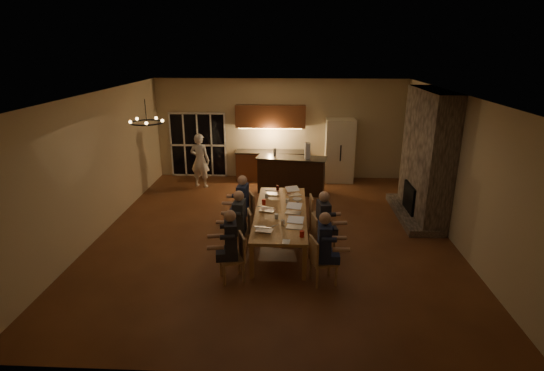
{
  "coord_description": "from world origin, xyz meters",
  "views": [
    {
      "loc": [
        0.41,
        -9.06,
        4.18
      ],
      "look_at": [
        -0.06,
        0.3,
        1.07
      ],
      "focal_mm": 28.0,
      "sensor_mm": 36.0,
      "label": 1
    }
  ],
  "objects": [
    {
      "name": "back_wall",
      "position": [
        0.0,
        4.52,
        1.6
      ],
      "size": [
        8.0,
        0.04,
        3.2
      ],
      "primitive_type": "cube",
      "color": "tan",
      "rests_on": "ground"
    },
    {
      "name": "chandelier",
      "position": [
        -2.44,
        -0.99,
        2.75
      ],
      "size": [
        0.65,
        0.65,
        0.03
      ],
      "primitive_type": "torus",
      "color": "black",
      "rests_on": "ceiling"
    },
    {
      "name": "mug_front",
      "position": [
        0.1,
        -0.91,
        0.8
      ],
      "size": [
        0.08,
        0.08,
        0.1
      ],
      "primitive_type": "cylinder",
      "color": "silver",
      "rests_on": "dining_table"
    },
    {
      "name": "chair_left_mid",
      "position": [
        -0.67,
        -0.94,
        0.45
      ],
      "size": [
        0.53,
        0.53,
        0.89
      ],
      "primitive_type": null,
      "rotation": [
        0.0,
        0.0,
        -1.34
      ],
      "color": "tan",
      "rests_on": "ground"
    },
    {
      "name": "plate_near",
      "position": [
        0.53,
        -1.02,
        0.76
      ],
      "size": [
        0.24,
        0.24,
        0.02
      ],
      "primitive_type": "cylinder",
      "color": "silver",
      "rests_on": "dining_table"
    },
    {
      "name": "person_left_mid",
      "position": [
        -0.67,
        -1.0,
        0.69
      ],
      "size": [
        0.62,
        0.62,
        1.38
      ],
      "primitive_type": null,
      "rotation": [
        0.0,
        0.0,
        -1.61
      ],
      "color": "#363940",
      "rests_on": "ground"
    },
    {
      "name": "person_left_far",
      "position": [
        -0.72,
        0.05,
        0.69
      ],
      "size": [
        0.65,
        0.65,
        1.38
      ],
      "primitive_type": null,
      "rotation": [
        0.0,
        0.0,
        -1.65
      ],
      "color": "navy",
      "rests_on": "ground"
    },
    {
      "name": "dining_table",
      "position": [
        0.17,
        -0.5,
        0.38
      ],
      "size": [
        1.1,
        3.21,
        0.75
      ],
      "primitive_type": "cube",
      "color": "tan",
      "rests_on": "ground"
    },
    {
      "name": "chair_left_far",
      "position": [
        -0.73,
        0.17,
        0.45
      ],
      "size": [
        0.56,
        0.56,
        0.89
      ],
      "primitive_type": null,
      "rotation": [
        0.0,
        0.0,
        -1.23
      ],
      "color": "tan",
      "rests_on": "ground"
    },
    {
      "name": "bar_island",
      "position": [
        0.39,
        2.92,
        0.54
      ],
      "size": [
        2.1,
        0.99,
        1.08
      ],
      "primitive_type": "cube",
      "rotation": [
        0.0,
        0.0,
        -0.16
      ],
      "color": "black",
      "rests_on": "ground"
    },
    {
      "name": "plate_far",
      "position": [
        0.54,
        0.27,
        0.76
      ],
      "size": [
        0.22,
        0.22,
        0.02
      ],
      "primitive_type": "cylinder",
      "color": "silver",
      "rests_on": "dining_table"
    },
    {
      "name": "laptop_e",
      "position": [
        -0.05,
        0.6,
        0.86
      ],
      "size": [
        0.34,
        0.31,
        0.23
      ],
      "primitive_type": null,
      "rotation": [
        0.0,
        0.0,
        3.06
      ],
      "color": "silver",
      "rests_on": "dining_table"
    },
    {
      "name": "laptop_b",
      "position": [
        0.47,
        -1.35,
        0.86
      ],
      "size": [
        0.36,
        0.33,
        0.23
      ],
      "primitive_type": null,
      "rotation": [
        0.0,
        0.0,
        -0.17
      ],
      "color": "silver",
      "rests_on": "dining_table"
    },
    {
      "name": "french_doors",
      "position": [
        -2.7,
        4.47,
        1.05
      ],
      "size": [
        1.86,
        0.08,
        2.1
      ],
      "primitive_type": "cube",
      "color": "black",
      "rests_on": "ground"
    },
    {
      "name": "can_silver",
      "position": [
        0.24,
        -1.27,
        0.81
      ],
      "size": [
        0.07,
        0.07,
        0.12
      ],
      "primitive_type": "cylinder",
      "color": "#B2B2B7",
      "rests_on": "dining_table"
    },
    {
      "name": "chair_left_near",
      "position": [
        -0.68,
        -2.1,
        0.45
      ],
      "size": [
        0.56,
        0.56,
        0.89
      ],
      "primitive_type": null,
      "rotation": [
        0.0,
        0.0,
        -1.23
      ],
      "color": "tan",
      "rests_on": "ground"
    },
    {
      "name": "laptop_a",
      "position": [
        -0.12,
        -1.54,
        0.86
      ],
      "size": [
        0.37,
        0.34,
        0.23
      ],
      "primitive_type": null,
      "rotation": [
        0.0,
        0.0,
        2.92
      ],
      "color": "silver",
      "rests_on": "dining_table"
    },
    {
      "name": "notepad",
      "position": [
        0.31,
        -2.01,
        0.76
      ],
      "size": [
        0.15,
        0.21,
        0.01
      ],
      "primitive_type": "cube",
      "rotation": [
        0.0,
        0.0,
        -0.07
      ],
      "color": "white",
      "rests_on": "dining_table"
    },
    {
      "name": "kitchenette",
      "position": [
        -0.3,
        4.2,
        1.2
      ],
      "size": [
        2.24,
        0.68,
        2.4
      ],
      "primitive_type": null,
      "color": "brown",
      "rests_on": "ground"
    },
    {
      "name": "laptop_d",
      "position": [
        0.44,
        -0.58,
        0.86
      ],
      "size": [
        0.37,
        0.34,
        0.23
      ],
      "primitive_type": null,
      "rotation": [
        0.0,
        0.0,
        -0.2
      ],
      "color": "silver",
      "rests_on": "dining_table"
    },
    {
      "name": "redcup_far",
      "position": [
        0.34,
        0.83,
        0.81
      ],
      "size": [
        0.1,
        0.1,
        0.12
      ],
      "primitive_type": "cylinder",
      "color": "#B7180C",
      "rests_on": "dining_table"
    },
    {
      "name": "floor",
      "position": [
        0.0,
        0.0,
        0.0
      ],
      "size": [
        9.0,
        9.0,
        0.0
      ],
      "primitive_type": "plane",
      "color": "brown",
      "rests_on": "ground"
    },
    {
      "name": "person_right_mid",
      "position": [
        1.06,
        -0.96,
        0.69
      ],
      "size": [
        0.69,
        0.69,
        1.38
      ],
      "primitive_type": null,
      "rotation": [
        0.0,
        0.0,
        1.73
      ],
      "color": "#272832",
      "rests_on": "ground"
    },
    {
      "name": "chair_right_far",
      "position": [
        1.06,
        0.11,
        0.45
      ],
      "size": [
        0.48,
        0.48,
        0.89
      ],
      "primitive_type": null,
      "rotation": [
        0.0,
        0.0,
        1.67
      ],
      "color": "tan",
      "rests_on": "ground"
    },
    {
      "name": "chair_right_mid",
      "position": [
        1.07,
        -1.04,
        0.45
      ],
      "size": [
        0.52,
        0.52,
        0.89
      ],
      "primitive_type": null,
      "rotation": [
        0.0,
        0.0,
        1.77
      ],
      "color": "tan",
      "rests_on": "ground"
    },
    {
      "name": "fireplace",
      "position": [
        3.7,
        1.2,
        1.6
      ],
      "size": [
        0.58,
        2.5,
        3.2
      ],
      "primitive_type": "cube",
      "color": "#76695D",
      "rests_on": "ground"
    },
    {
      "name": "chair_right_near",
      "position": [
        1.01,
        -2.11,
        0.45
      ],
      "size": [
        0.55,
        0.55,
        0.89
      ],
      "primitive_type": null,
      "rotation": [
        0.0,
        0.0,
        1.86
      ],
      "color": "tan",
      "rests_on": "ground"
    },
    {
      "name": "laptop_c",
      "position": [
        -0.12,
        -0.47,
        0.86
      ],
      "size": [
        0.38,
        0.35,
        0.23
      ],
      "primitive_type": null,
      "rotation": [
        0.0,
        0.0,
        2.89
      ],
      "color": "silver",
      "rests_on": "dining_table"
    },
    {
      "name": "ceiling",
      "position": [
        0.0,
        0.0,
        3.22
      ],
      "size": [
        8.0,
        9.0,
        0.04
      ],
      "primitive_type": "cube",
      "color": "white",
      "rests_on": "back_wall"
    },
    {
      "name": "bar_blender",
      "position": [
        0.84,
        2.77,
        1.31
      ],
      "size": [
        0.17,
        0.17,
        0.46
      ],
      "primitive_type": "cube",
      "rotation": [
        0.0,
        0.0,
        0.15
      ],
      "color": "silver",
      "rests_on": "bar_island"
    },
    {
      "name": "mug_mid",
      "position": [
        0.31,
        0.01,
        0.8
      ],
      "size": [
        0.09,
        0.09,
        0.1
      ],
      "primitive_type": "cylinder",
      "color": "silver",
      "rests_on": "dining_table"
    },
    {
      "name": "right_wall",
      "position": [
        4.02,
        0.0,
        1.6
      ],
      "size": [
        0.04,
        9.0,
        3.2
      ],
      "primitive_type": "cube",
      "color": "tan",
      "rests_on": "ground"
    },
    {
      "name": "mug_back",
      "position": [
        -0.19,
        0.33,
        0.8
      ],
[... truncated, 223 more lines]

